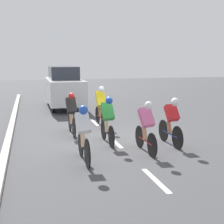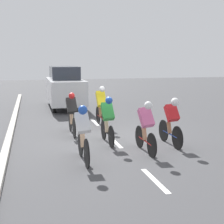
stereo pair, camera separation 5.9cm
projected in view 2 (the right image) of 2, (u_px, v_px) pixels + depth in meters
name	position (u px, v px, depth m)	size (l,w,h in m)	color
ground_plane	(111.00, 138.00, 10.17)	(60.00, 60.00, 0.00)	#424244
lane_stripe_near	(155.00, 180.00, 6.61)	(0.12, 1.40, 0.01)	white
lane_stripe_mid	(115.00, 142.00, 9.66)	(0.12, 1.40, 0.01)	white
lane_stripe_far	(95.00, 122.00, 12.71)	(0.12, 1.40, 0.01)	white
curb	(7.00, 147.00, 8.85)	(0.20, 26.64, 0.14)	#B7B2A8
cyclist_white	(83.00, 133.00, 7.60)	(0.37, 1.66, 1.48)	black
cyclist_pink	(146.00, 126.00, 8.39)	(0.38, 1.60, 1.46)	black
cyclist_green	(108.00, 119.00, 9.31)	(0.35, 1.62, 1.47)	black
cyclist_black	(72.00, 113.00, 10.44)	(0.35, 1.67, 1.47)	black
cyclist_yellow	(101.00, 106.00, 11.72)	(0.34, 1.73, 1.56)	black
cyclist_red	(171.00, 120.00, 9.11)	(0.35, 1.63, 1.46)	black
support_car	(65.00, 87.00, 16.32)	(1.70, 4.35, 2.16)	black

